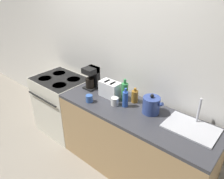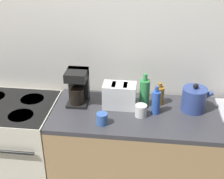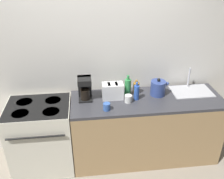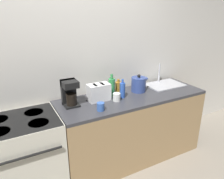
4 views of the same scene
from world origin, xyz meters
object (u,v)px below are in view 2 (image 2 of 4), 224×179
kettle (194,99)px  cup_blue (102,119)px  bottle_green (145,93)px  bottle_amber (159,95)px  bottle_blue (156,102)px  coffee_maker (78,86)px  toaster (119,96)px  stove (14,148)px  cup_white (141,111)px

kettle → cup_blue: kettle is taller
bottle_green → kettle: bearing=-3.6°
bottle_amber → cup_blue: size_ratio=2.11×
kettle → cup_blue: 0.73m
bottle_blue → bottle_green: bottle_green is taller
coffee_maker → cup_blue: bearing=-50.4°
coffee_maker → bottle_amber: coffee_maker is taller
bottle_amber → cup_blue: 0.54m
toaster → bottle_green: bearing=12.7°
bottle_green → bottle_amber: bearing=20.0°
kettle → coffee_maker: 0.92m
coffee_maker → stove: bearing=-168.3°
bottle_green → cup_blue: (-0.29, -0.30, -0.07)m
kettle → toaster: bearing=-178.0°
toaster → cup_blue: 0.28m
kettle → cup_white: size_ratio=2.55×
toaster → bottle_green: size_ratio=0.93×
kettle → bottle_amber: kettle is taller
stove → cup_blue: 0.95m
stove → coffee_maker: 0.83m
stove → bottle_green: 1.24m
bottle_blue → cup_white: size_ratio=2.49×
stove → bottle_blue: (1.19, 0.03, 0.53)m
bottle_green → cup_white: 0.18m
bottle_blue → bottle_amber: (0.03, 0.15, -0.02)m
coffee_maker → bottle_blue: size_ratio=1.26×
kettle → bottle_blue: 0.30m
stove → coffee_maker: coffee_maker is taller
cup_white → bottle_green: bearing=83.2°
bottle_amber → bottle_green: bearing=-160.0°
bottle_amber → cup_white: (-0.14, -0.20, -0.03)m
bottle_blue → bottle_green: bearing=130.6°
kettle → cup_blue: (-0.68, -0.28, -0.05)m
toaster → coffee_maker: coffee_maker is taller
toaster → stove: bearing=-174.4°
bottle_amber → bottle_green: (-0.12, -0.04, 0.04)m
stove → kettle: bearing=4.2°
coffee_maker → bottle_amber: 0.66m
kettle → bottle_green: bottle_green is taller
kettle → toaster: size_ratio=0.92×
toaster → bottle_amber: 0.32m
toaster → bottle_blue: bearing=-12.3°
kettle → bottle_blue: bearing=-164.4°
kettle → cup_white: bearing=-161.3°
bottle_blue → kettle: bearing=15.6°
kettle → bottle_amber: size_ratio=1.28×
kettle → toaster: 0.58m
bottle_green → cup_white: bearing=-96.8°
bottle_green → cup_blue: size_ratio=3.18×
stove → cup_white: bearing=-1.5°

